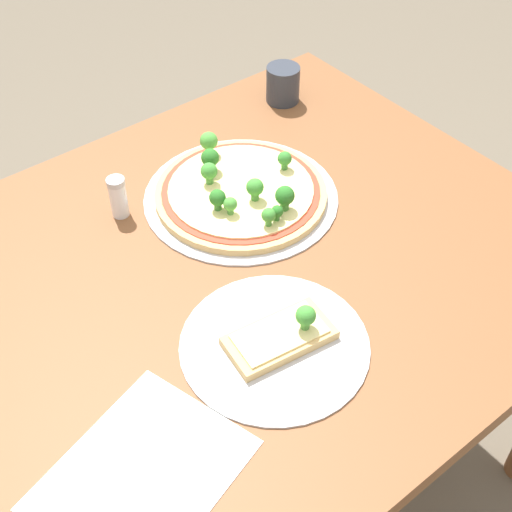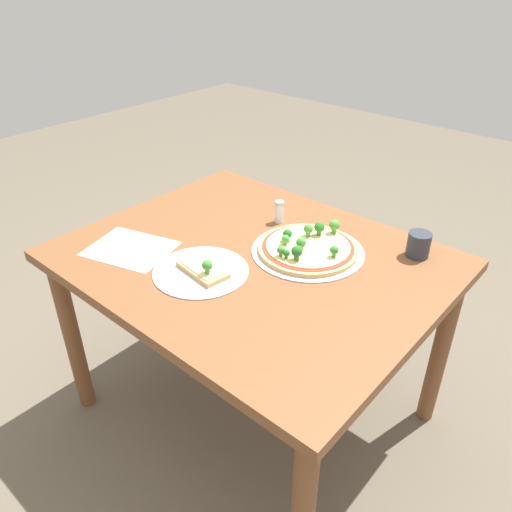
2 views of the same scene
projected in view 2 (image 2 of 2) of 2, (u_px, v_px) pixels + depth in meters
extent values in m
plane|color=brown|center=(254.00, 408.00, 1.97)|extent=(8.00, 8.00, 0.00)
cube|color=brown|center=(253.00, 260.00, 1.61)|extent=(1.16, 0.94, 0.04)
cylinder|color=brown|center=(72.00, 337.00, 1.82)|extent=(0.06, 0.06, 0.67)
cylinder|color=brown|center=(228.00, 250.00, 2.35)|extent=(0.06, 0.06, 0.67)
cylinder|color=brown|center=(440.00, 350.00, 1.76)|extent=(0.06, 0.06, 0.67)
cylinder|color=#B7B7BC|center=(308.00, 251.00, 1.62)|extent=(0.37, 0.37, 0.00)
cylinder|color=tan|center=(308.00, 249.00, 1.61)|extent=(0.32, 0.32, 0.01)
cylinder|color=#B73823|center=(308.00, 247.00, 1.61)|extent=(0.30, 0.30, 0.00)
cylinder|color=#F4DB8E|center=(308.00, 246.00, 1.61)|extent=(0.27, 0.27, 0.00)
sphere|color=#337A2D|center=(334.00, 250.00, 1.53)|extent=(0.03, 0.03, 0.03)
cylinder|color=#3F8136|center=(334.00, 255.00, 1.54)|extent=(0.01, 0.01, 0.01)
sphere|color=#286B23|center=(286.00, 253.00, 1.53)|extent=(0.02, 0.02, 0.02)
cylinder|color=#37742D|center=(286.00, 257.00, 1.53)|extent=(0.01, 0.01, 0.01)
sphere|color=#479338|center=(334.00, 225.00, 1.66)|extent=(0.04, 0.04, 0.04)
cylinder|color=#51973E|center=(334.00, 231.00, 1.67)|extent=(0.02, 0.02, 0.02)
sphere|color=#3D8933|center=(308.00, 229.00, 1.64)|extent=(0.03, 0.03, 0.03)
cylinder|color=#488E3A|center=(308.00, 234.00, 1.65)|extent=(0.01, 0.01, 0.01)
sphere|color=#286B23|center=(297.00, 251.00, 1.51)|extent=(0.04, 0.04, 0.04)
cylinder|color=#37742D|center=(297.00, 258.00, 1.53)|extent=(0.02, 0.02, 0.02)
sphere|color=#479338|center=(285.00, 239.00, 1.60)|extent=(0.03, 0.03, 0.03)
cylinder|color=#51973E|center=(285.00, 243.00, 1.61)|extent=(0.01, 0.01, 0.01)
sphere|color=#286B23|center=(288.00, 234.00, 1.62)|extent=(0.03, 0.03, 0.03)
cylinder|color=#37742D|center=(287.00, 239.00, 1.63)|extent=(0.01, 0.01, 0.01)
sphere|color=#286B23|center=(319.00, 227.00, 1.65)|extent=(0.03, 0.03, 0.03)
cylinder|color=#37742D|center=(319.00, 233.00, 1.66)|extent=(0.02, 0.02, 0.02)
sphere|color=#3D8933|center=(301.00, 243.00, 1.56)|extent=(0.03, 0.03, 0.03)
cylinder|color=#488E3A|center=(301.00, 248.00, 1.57)|extent=(0.01, 0.01, 0.01)
sphere|color=#3D8933|center=(281.00, 250.00, 1.54)|extent=(0.03, 0.03, 0.03)
cylinder|color=#488E3A|center=(281.00, 255.00, 1.54)|extent=(0.01, 0.01, 0.01)
cylinder|color=#B7B7BC|center=(201.00, 271.00, 1.52)|extent=(0.29, 0.29, 0.00)
cube|color=tan|center=(203.00, 270.00, 1.50)|extent=(0.18, 0.11, 0.02)
cube|color=#F4DB8E|center=(203.00, 267.00, 1.50)|extent=(0.15, 0.09, 0.00)
sphere|color=#3D8933|center=(207.00, 265.00, 1.45)|extent=(0.03, 0.03, 0.03)
cylinder|color=#488E3A|center=(208.00, 271.00, 1.46)|extent=(0.01, 0.01, 0.01)
cylinder|color=#2D333D|center=(419.00, 245.00, 1.58)|extent=(0.07, 0.07, 0.08)
cylinder|color=silver|center=(279.00, 213.00, 1.78)|extent=(0.03, 0.03, 0.07)
cylinder|color=#B2B2B7|center=(279.00, 203.00, 1.76)|extent=(0.03, 0.03, 0.01)
cube|color=white|center=(131.00, 249.00, 1.63)|extent=(0.31, 0.28, 0.00)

